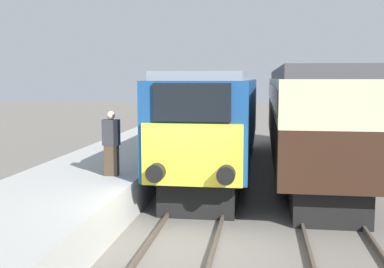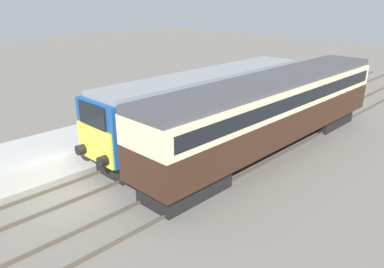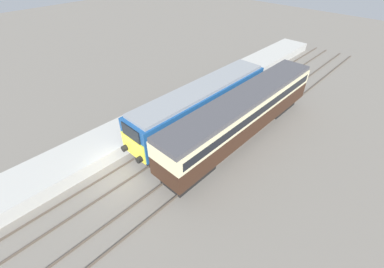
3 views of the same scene
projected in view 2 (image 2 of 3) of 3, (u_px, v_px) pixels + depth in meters
The scene contains 7 objects.
ground_plane at pixel (70, 193), 15.26m from camera, with size 120.00×120.00×0.00m, color slate.
platform_left at pixel (163, 120), 22.62m from camera, with size 3.50×50.00×0.98m.
rails_near_track at pixel (162, 156), 18.59m from camera, with size 1.51×60.00×0.14m.
rails_far_track at pixel (214, 178), 16.36m from camera, with size 1.50×60.00×0.14m.
locomotive at pixel (208, 103), 20.14m from camera, with size 2.70×14.51×3.80m.
passenger_carriage at pixel (273, 107), 18.51m from camera, with size 2.75×16.66×3.96m.
person_on_platform at pixel (87, 124), 17.76m from camera, with size 0.44×0.26×1.76m.
Camera 2 is at (12.97, -6.15, 7.59)m, focal length 35.00 mm.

